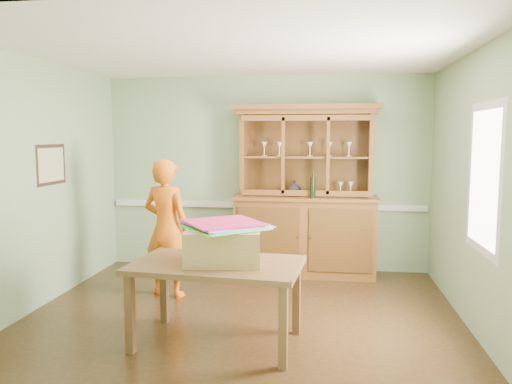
# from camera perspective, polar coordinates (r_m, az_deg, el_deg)

# --- Properties ---
(floor) EXTENTS (4.50, 4.50, 0.00)m
(floor) POSITION_cam_1_polar(r_m,az_deg,el_deg) (5.36, -1.60, -14.04)
(floor) COLOR #452B16
(floor) RESTS_ON ground
(ceiling) EXTENTS (4.50, 4.50, 0.00)m
(ceiling) POSITION_cam_1_polar(r_m,az_deg,el_deg) (5.09, -1.70, 15.77)
(ceiling) COLOR white
(ceiling) RESTS_ON wall_back
(wall_back) EXTENTS (4.50, 0.00, 4.50)m
(wall_back) POSITION_cam_1_polar(r_m,az_deg,el_deg) (7.02, 1.10, 2.14)
(wall_back) COLOR #89A57B
(wall_back) RESTS_ON floor
(wall_left) EXTENTS (0.00, 4.00, 4.00)m
(wall_left) POSITION_cam_1_polar(r_m,az_deg,el_deg) (5.86, -23.89, 0.75)
(wall_left) COLOR #89A57B
(wall_left) RESTS_ON floor
(wall_right) EXTENTS (0.00, 4.00, 4.00)m
(wall_right) POSITION_cam_1_polar(r_m,az_deg,el_deg) (5.17, 23.75, 0.07)
(wall_right) COLOR #89A57B
(wall_right) RESTS_ON floor
(wall_front) EXTENTS (4.50, 0.00, 4.50)m
(wall_front) POSITION_cam_1_polar(r_m,az_deg,el_deg) (3.11, -7.86, -3.31)
(wall_front) COLOR #89A57B
(wall_front) RESTS_ON floor
(chair_rail) EXTENTS (4.41, 0.05, 0.08)m
(chair_rail) POSITION_cam_1_polar(r_m,az_deg,el_deg) (7.04, 1.07, -1.52)
(chair_rail) COLOR silver
(chair_rail) RESTS_ON wall_back
(framed_map) EXTENTS (0.03, 0.60, 0.46)m
(framed_map) POSITION_cam_1_polar(r_m,az_deg,el_deg) (6.09, -22.32, 2.90)
(framed_map) COLOR #342015
(framed_map) RESTS_ON wall_left
(window_panel) EXTENTS (0.03, 0.96, 1.36)m
(window_panel) POSITION_cam_1_polar(r_m,az_deg,el_deg) (4.86, 24.55, 1.44)
(window_panel) COLOR silver
(window_panel) RESTS_ON wall_right
(china_hutch) EXTENTS (1.94, 0.64, 2.28)m
(china_hutch) POSITION_cam_1_polar(r_m,az_deg,el_deg) (6.78, 5.63, -2.72)
(china_hutch) COLOR brown
(china_hutch) RESTS_ON floor
(dining_table) EXTENTS (1.57, 1.02, 0.75)m
(dining_table) POSITION_cam_1_polar(r_m,az_deg,el_deg) (4.53, -4.51, -9.11)
(dining_table) COLOR brown
(dining_table) RESTS_ON floor
(cardboard_box) EXTENTS (0.72, 0.61, 0.31)m
(cardboard_box) POSITION_cam_1_polar(r_m,az_deg,el_deg) (4.47, -3.76, -6.14)
(cardboard_box) COLOR tan
(cardboard_box) RESTS_ON dining_table
(kite_stack) EXTENTS (0.86, 0.86, 0.05)m
(kite_stack) POSITION_cam_1_polar(r_m,az_deg,el_deg) (4.48, -3.53, -3.78)
(kite_stack) COLOR #D7EE1E
(kite_stack) RESTS_ON cardboard_box
(person) EXTENTS (0.67, 0.53, 1.62)m
(person) POSITION_cam_1_polar(r_m,az_deg,el_deg) (5.92, -10.19, -4.04)
(person) COLOR orange
(person) RESTS_ON floor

